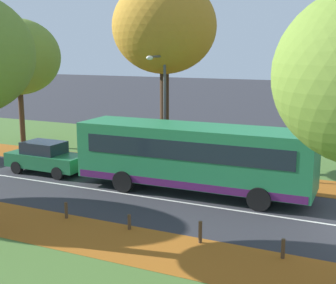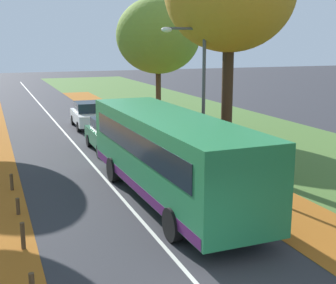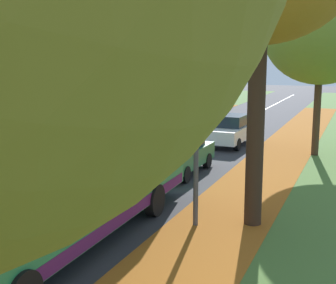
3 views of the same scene
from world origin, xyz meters
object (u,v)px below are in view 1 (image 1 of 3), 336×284
Objects in this scene: bollard_third at (283,249)px; bollard_sixth at (66,210)px; bollard_fifth at (129,222)px; tree_right_near at (164,27)px; tree_right_mid at (18,57)px; car_green_lead at (46,157)px; bollard_fourth at (200,232)px; streetlamp_right at (162,101)px; bus at (194,155)px.

bollard_third is 8.06m from bollard_sixth.
tree_right_near is at bearing 18.09° from bollard_fifth.
tree_right_near is 11.80m from bollard_fifth.
tree_right_mid is 1.93× the size of car_green_lead.
tree_right_mid is at bearing 59.16° from bollard_fourth.
bollard_third is at bearing -90.23° from bollard_fourth.
tree_right_mid reaches higher than streetlamp_right.
bus is at bearing -140.04° from tree_right_near.
tree_right_near reaches higher than bus.
car_green_lead is at bearing 64.58° from bollard_fourth.
tree_right_mid is 15.55m from bollard_sixth.
tree_right_mid reaches higher than car_green_lead.
bus is at bearing 44.62° from bollard_third.
bollard_sixth is 6.08m from bus.
car_green_lead reaches higher than bollard_sixth.
bus is (-3.97, -3.33, -5.66)m from tree_right_near.
streetlamp_right reaches higher than bollard_sixth.
tree_right_near is 1.64× the size of streetlamp_right.
bollard_third is at bearing -135.38° from bus.
tree_right_near reaches higher than tree_right_mid.
bollard_fourth is 0.18× the size of car_green_lead.
bollard_third is at bearing -133.61° from streetlamp_right.
car_green_lead reaches higher than bollard_fourth.
bus reaches higher than bollard_fifth.
tree_right_near is 17.80× the size of bollard_fifth.
bollard_fifth is (-9.66, -13.54, -5.48)m from tree_right_mid.
car_green_lead is (-0.10, 8.08, -0.89)m from bus.
bollard_fourth is at bearing 89.77° from bollard_third.
bollard_fourth is (0.01, 2.69, 0.06)m from bollard_third.
bollard_fourth is 11.49m from car_green_lead.
tree_right_near is 14.14m from bollard_third.
tree_right_near is 9.06m from car_green_lead.
streetlamp_right reaches higher than bollard_third.
bollard_fourth is (-9.69, -16.23, -5.38)m from tree_right_mid.
streetlamp_right is 6.61m from car_green_lead.
bollard_fourth is 5.38m from bollard_sixth.
bus is at bearing -129.92° from streetlamp_right.
streetlamp_right is 3.97m from bus.
tree_right_mid is 17.51m from bollard_fifth.
bollard_sixth is (-0.02, 5.38, -0.06)m from bollard_fourth.
streetlamp_right reaches higher than bollard_fourth.
tree_right_near is 15.70× the size of bollard_third.
bollard_third is at bearing -90.48° from bollard_fifth.
bollard_sixth is at bearing 91.10° from bollard_fifth.
tree_right_mid is 1.36× the size of streetlamp_right.
bus is (-2.19, -2.61, -2.04)m from streetlamp_right.
bollard_fourth is 2.69m from bollard_fifth.
bollard_third is 0.84× the size of bollard_fourth.
bollard_fifth is at bearing 175.44° from bus.
tree_right_near reaches higher than bollard_fifth.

